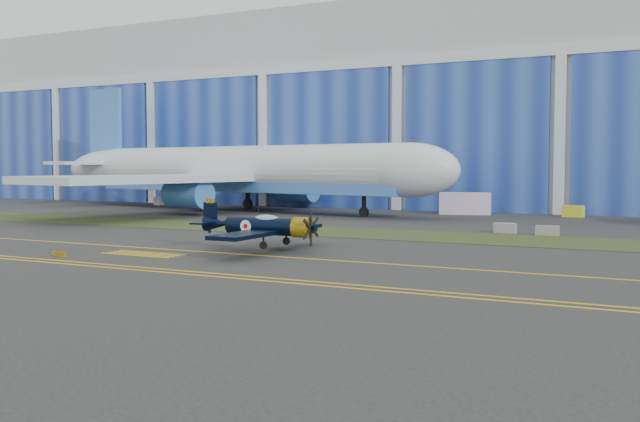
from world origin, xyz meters
The scene contains 16 objects.
ground centered at (0.00, 0.00, 0.00)m, with size 260.00×260.00×0.00m, color #343332.
grass_median centered at (0.00, 14.00, 0.02)m, with size 260.00×10.00×0.02m, color #475128.
hangar centered at (0.00, 71.79, 14.96)m, with size 220.00×45.70×30.00m.
taxiway_centreline centered at (0.00, -5.00, 0.01)m, with size 200.00×0.20×0.02m, color yellow.
edge_line_near centered at (0.00, -14.50, 0.01)m, with size 80.00×0.20×0.02m, color yellow.
edge_line_far centered at (0.00, -13.50, 0.01)m, with size 80.00×0.20×0.02m, color yellow.
hold_short_ladder centered at (-18.00, -8.10, 0.01)m, with size 6.00×2.40×0.02m, color yellow, non-canonical shape.
guard_board_left centered at (-22.00, -12.00, 0.17)m, with size 1.20×0.15×0.35m, color yellow.
warbird centered at (-11.53, -2.73, 1.84)m, with size 10.93×13.03×3.77m.
jetliner centered at (-39.80, 36.76, 12.60)m, with size 80.71×71.53×25.19m.
shipping_container centered at (-10.62, 44.16, 1.38)m, with size 6.39×2.56×2.77m, color silver.
tug centered at (2.36, 45.45, 0.69)m, with size 2.38×1.49×1.39m, color yellow.
cart centered at (-59.54, 43.44, 0.64)m, with size 2.15×1.29×1.29m, color white.
barrier_a centered at (0.20, 20.71, 0.45)m, with size 2.00×0.60×0.90m, color #9F938B.
barrier_b centered at (0.48, 20.05, 0.45)m, with size 2.00×0.60×0.90m, color gray.
barrier_c centered at (4.38, 19.30, 0.45)m, with size 2.00×0.60×0.90m, color gray.
Camera 1 is at (17.40, -48.46, 6.23)m, focal length 42.00 mm.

